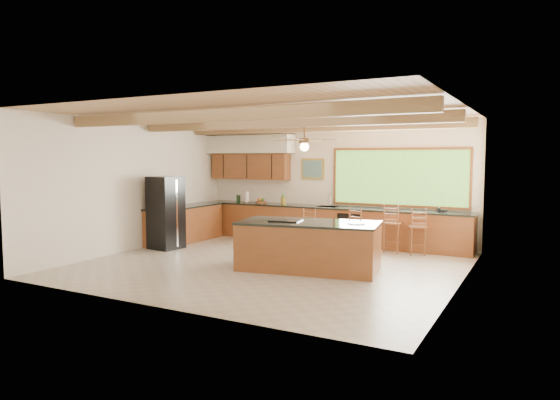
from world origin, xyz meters
The scene contains 9 objects.
ground centered at (0.00, 0.00, 0.00)m, with size 7.20×7.20×0.00m, color #BCB09C.
room_shell centered at (-0.17, 0.65, 2.21)m, with size 7.27×6.54×3.02m.
counter_run centered at (-0.82, 2.52, 0.46)m, with size 7.12×3.10×1.25m.
island centered at (0.85, -0.03, 0.46)m, with size 2.82×1.69×0.94m.
refrigerator centered at (-3.05, 0.40, 0.85)m, with size 0.72×0.71×1.70m.
bar_stool_a centered at (0.17, 1.57, 0.60)m, with size 0.37×0.37×1.01m.
bar_stool_b centered at (1.32, 1.54, 0.65)m, with size 0.50×0.50×1.10m.
bar_stool_c centered at (1.79, 2.39, 0.65)m, with size 0.40×0.40×1.10m.
bar_stool_d centered at (2.34, 2.39, 0.62)m, with size 0.49×0.49×1.04m.
Camera 1 is at (4.81, -8.60, 2.15)m, focal length 32.00 mm.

